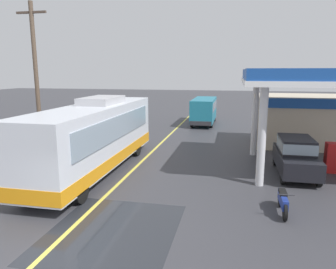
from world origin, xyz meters
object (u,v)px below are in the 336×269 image
at_px(pedestrian_near_pump, 307,158).
at_px(motorcycle_parked_forecourt, 283,201).
at_px(coach_bus_main, 95,138).
at_px(car_at_pump, 296,154).
at_px(minibus_opposing_lane, 204,109).

bearing_deg(pedestrian_near_pump, motorcycle_parked_forecourt, -110.54).
relative_size(coach_bus_main, car_at_pump, 2.63).
distance_m(motorcycle_parked_forecourt, pedestrian_near_pump, 4.80).
distance_m(coach_bus_main, minibus_opposing_lane, 16.36).
bearing_deg(coach_bus_main, motorcycle_parked_forecourt, -20.42).
xyz_separation_m(motorcycle_parked_forecourt, pedestrian_near_pump, (1.68, 4.47, 0.49)).
height_order(car_at_pump, motorcycle_parked_forecourt, car_at_pump).
bearing_deg(minibus_opposing_lane, pedestrian_near_pump, -66.52).
relative_size(minibus_opposing_lane, motorcycle_parked_forecourt, 3.41).
xyz_separation_m(car_at_pump, minibus_opposing_lane, (-5.87, 14.36, 0.46)).
relative_size(coach_bus_main, motorcycle_parked_forecourt, 6.13).
bearing_deg(coach_bus_main, minibus_opposing_lane, 76.15).
bearing_deg(car_at_pump, coach_bus_main, -171.16).
xyz_separation_m(minibus_opposing_lane, motorcycle_parked_forecourt, (4.67, -19.08, -1.03)).
bearing_deg(car_at_pump, minibus_opposing_lane, 112.23).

